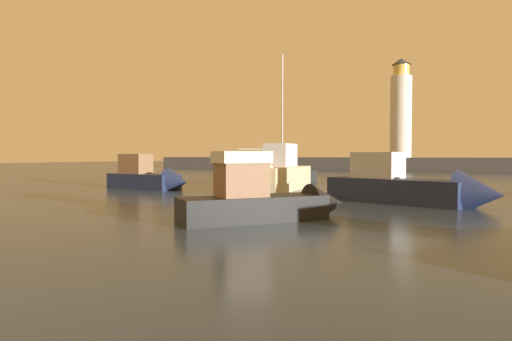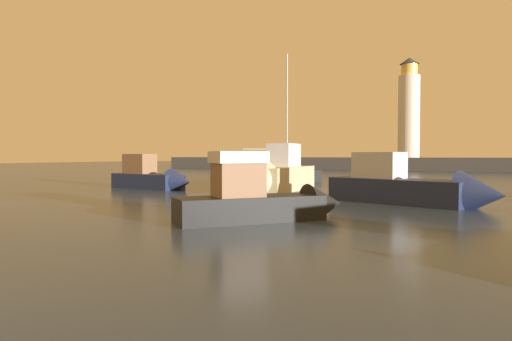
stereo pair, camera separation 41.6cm
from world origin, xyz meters
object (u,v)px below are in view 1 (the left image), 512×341
(motorboat_3, at_px, (269,199))
(motorboat_5, at_px, (414,187))
(motorboat_1, at_px, (150,178))
(lighthouse, at_px, (401,111))
(sailboat_moored, at_px, (274,175))
(motorboat_0, at_px, (271,176))

(motorboat_3, bearing_deg, motorboat_5, 62.16)
(motorboat_1, height_order, motorboat_5, motorboat_5)
(lighthouse, height_order, motorboat_1, lighthouse)
(motorboat_3, bearing_deg, sailboat_moored, 111.35)
(motorboat_1, height_order, sailboat_moored, sailboat_moored)
(motorboat_0, bearing_deg, lighthouse, 87.04)
(motorboat_0, xyz_separation_m, sailboat_moored, (-3.30, 8.86, -0.37))
(motorboat_5, relative_size, sailboat_moored, 0.77)
(motorboat_1, xyz_separation_m, motorboat_3, (12.29, -9.85, -0.02))
(lighthouse, height_order, motorboat_3, lighthouse)
(motorboat_3, relative_size, sailboat_moored, 0.52)
(sailboat_moored, bearing_deg, motorboat_3, -68.65)
(motorboat_3, height_order, motorboat_5, motorboat_5)
(sailboat_moored, bearing_deg, lighthouse, 81.06)
(motorboat_5, bearing_deg, sailboat_moored, 132.87)
(lighthouse, bearing_deg, motorboat_0, -92.96)
(lighthouse, xyz_separation_m, motorboat_3, (2.17, -55.53, -7.98))
(lighthouse, distance_m, motorboat_0, 45.23)
(lighthouse, xyz_separation_m, motorboat_5, (6.05, -48.19, -7.95))
(motorboat_0, height_order, motorboat_1, motorboat_0)
(motorboat_1, relative_size, motorboat_3, 1.23)
(motorboat_3, bearing_deg, motorboat_0, 112.08)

